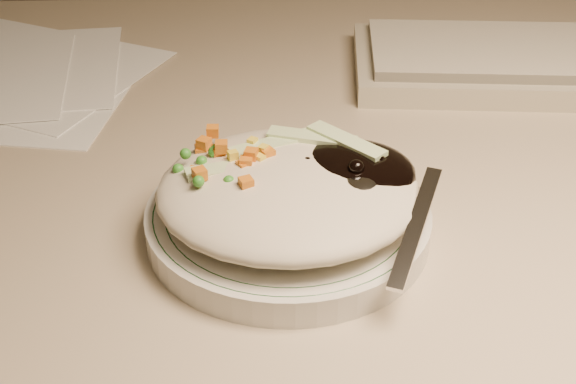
{
  "coord_description": "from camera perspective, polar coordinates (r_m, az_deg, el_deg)",
  "views": [
    {
      "loc": [
        -0.07,
        0.72,
        1.1
      ],
      "look_at": [
        -0.05,
        1.21,
        0.78
      ],
      "focal_mm": 50.0,
      "sensor_mm": 36.0,
      "label": 1
    }
  ],
  "objects": [
    {
      "name": "desk",
      "position": [
        0.87,
        2.94,
        -6.83
      ],
      "size": [
        1.4,
        0.7,
        0.74
      ],
      "color": "tan",
      "rests_on": "ground"
    },
    {
      "name": "plate",
      "position": [
        0.6,
        0.0,
        -2.08
      ],
      "size": [
        0.21,
        0.21,
        0.02
      ],
      "primitive_type": "cylinder",
      "color": "silver",
      "rests_on": "desk"
    },
    {
      "name": "meal",
      "position": [
        0.58,
        0.43,
        0.43
      ],
      "size": [
        0.21,
        0.19,
        0.05
      ],
      "color": "beige",
      "rests_on": "plate"
    },
    {
      "name": "plate_rim",
      "position": [
        0.59,
        0.0,
        -1.29
      ],
      "size": [
        0.2,
        0.2,
        0.0
      ],
      "color": "#144723",
      "rests_on": "plate"
    }
  ]
}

